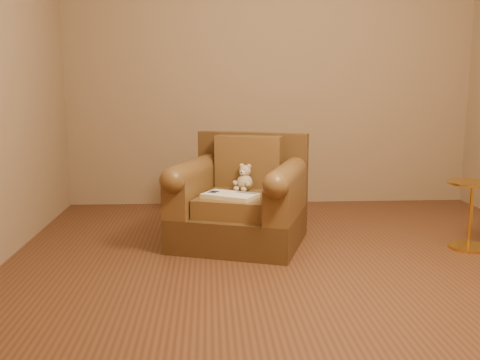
{
  "coord_description": "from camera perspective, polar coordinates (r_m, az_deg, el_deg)",
  "views": [
    {
      "loc": [
        -0.62,
        -3.3,
        1.17
      ],
      "look_at": [
        -0.39,
        0.54,
        0.49
      ],
      "focal_mm": 40.0,
      "sensor_mm": 36.0,
      "label": 1
    }
  ],
  "objects": [
    {
      "name": "side_table",
      "position": [
        4.2,
        23.4,
        -3.24
      ],
      "size": [
        0.35,
        0.35,
        0.49
      ],
      "color": "gold",
      "rests_on": "floor"
    },
    {
      "name": "armchair",
      "position": [
        4.02,
        0.11,
        -2.33
      ],
      "size": [
        1.12,
        1.09,
        0.8
      ],
      "rotation": [
        0.0,
        0.0,
        -0.33
      ],
      "color": "#493118",
      "rests_on": "floor"
    },
    {
      "name": "guidebook",
      "position": [
        3.81,
        -1.07,
        -1.66
      ],
      "size": [
        0.43,
        0.38,
        0.03
      ],
      "rotation": [
        0.0,
        0.0,
        -0.54
      ],
      "color": "beige",
      "rests_on": "armchair"
    },
    {
      "name": "floor",
      "position": [
        3.55,
        6.92,
        -9.28
      ],
      "size": [
        4.0,
        4.0,
        0.0
      ],
      "primitive_type": "plane",
      "color": "brown",
      "rests_on": "ground"
    },
    {
      "name": "teddy_bear",
      "position": [
        4.06,
        0.42,
        -0.03
      ],
      "size": [
        0.15,
        0.17,
        0.21
      ],
      "rotation": [
        0.0,
        0.0,
        -0.58
      ],
      "color": "tan",
      "rests_on": "armchair"
    }
  ]
}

